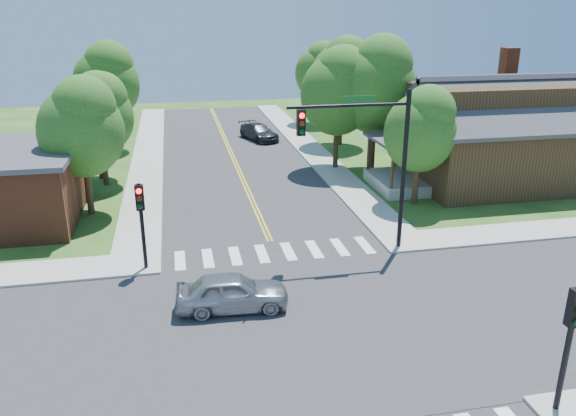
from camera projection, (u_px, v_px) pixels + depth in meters
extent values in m
plane|color=#274A17|center=(307.00, 326.00, 19.39)|extent=(100.00, 100.00, 0.00)
cube|color=#2D2D30|center=(307.00, 326.00, 19.38)|extent=(10.00, 90.00, 0.04)
cube|color=#2D2D30|center=(307.00, 325.00, 19.38)|extent=(90.00, 10.00, 0.04)
cube|color=#2D2D30|center=(307.00, 326.00, 19.39)|extent=(10.20, 10.20, 0.06)
cube|color=#9E9B93|center=(309.00, 148.00, 43.57)|extent=(2.20, 40.00, 0.14)
cube|color=#9E9B93|center=(148.00, 156.00, 41.26)|extent=(2.20, 40.00, 0.14)
cube|color=white|center=(180.00, 260.00, 24.30)|extent=(0.45, 2.00, 0.01)
cube|color=white|center=(208.00, 258.00, 24.53)|extent=(0.45, 2.00, 0.01)
cube|color=white|center=(235.00, 256.00, 24.75)|extent=(0.45, 2.00, 0.01)
cube|color=white|center=(262.00, 253.00, 24.98)|extent=(0.45, 2.00, 0.01)
cube|color=white|center=(288.00, 251.00, 25.21)|extent=(0.45, 2.00, 0.01)
cube|color=white|center=(314.00, 249.00, 25.43)|extent=(0.45, 2.00, 0.01)
cube|color=white|center=(340.00, 247.00, 25.66)|extent=(0.45, 2.00, 0.01)
cube|color=white|center=(365.00, 245.00, 25.88)|extent=(0.45, 2.00, 0.01)
cube|color=yellow|center=(228.00, 148.00, 43.56)|extent=(0.10, 37.50, 0.01)
cube|color=yellow|center=(230.00, 148.00, 43.60)|extent=(0.10, 37.50, 0.01)
cylinder|color=black|center=(404.00, 173.00, 24.39)|extent=(0.20, 0.20, 7.20)
cylinder|color=black|center=(349.00, 106.00, 22.89)|extent=(5.20, 0.14, 0.14)
cube|color=#19591E|center=(359.00, 99.00, 22.83)|extent=(1.40, 0.04, 0.30)
cube|color=black|center=(301.00, 123.00, 22.72)|extent=(0.34, 0.28, 1.05)
sphere|color=#FF0C0C|center=(302.00, 116.00, 22.46)|extent=(0.22, 0.22, 0.22)
sphere|color=#3F2605|center=(302.00, 124.00, 22.57)|extent=(0.22, 0.22, 0.22)
sphere|color=#05330F|center=(302.00, 131.00, 22.68)|extent=(0.22, 0.22, 0.22)
cylinder|color=black|center=(566.00, 352.00, 14.64)|extent=(0.16, 0.16, 3.80)
cube|color=black|center=(575.00, 308.00, 14.20)|extent=(0.34, 0.28, 1.05)
cylinder|color=black|center=(143.00, 228.00, 22.85)|extent=(0.16, 0.16, 3.80)
cube|color=black|center=(140.00, 197.00, 22.41)|extent=(0.34, 0.28, 1.05)
sphere|color=#FF0C0C|center=(139.00, 191.00, 22.14)|extent=(0.22, 0.22, 0.22)
sphere|color=#3F2605|center=(139.00, 199.00, 22.25)|extent=(0.22, 0.22, 0.22)
sphere|color=#05330F|center=(140.00, 206.00, 22.36)|extent=(0.22, 0.22, 0.22)
cube|color=#352312|center=(493.00, 151.00, 34.68)|extent=(10.00, 8.00, 4.00)
cube|color=#9E9B93|center=(396.00, 182.00, 34.04)|extent=(2.60, 4.50, 0.70)
cylinder|color=#352312|center=(392.00, 173.00, 31.57)|extent=(0.18, 0.18, 2.50)
cylinder|color=#352312|center=(368.00, 155.00, 35.26)|extent=(0.18, 0.18, 2.50)
cube|color=#38383D|center=(398.00, 140.00, 33.16)|extent=(2.80, 4.80, 0.18)
cube|color=brown|center=(502.00, 114.00, 37.85)|extent=(0.90, 0.90, 7.11)
cylinder|color=#382314|center=(416.00, 183.00, 31.02)|extent=(0.34, 0.34, 2.47)
ellipsoid|color=#2A5218|center=(420.00, 133.00, 30.08)|extent=(3.90, 3.70, 4.29)
sphere|color=#2A5218|center=(428.00, 112.00, 29.55)|extent=(2.86, 2.86, 2.86)
cylinder|color=#382314|center=(373.00, 146.00, 37.46)|extent=(0.34, 0.34, 3.31)
ellipsoid|color=#2A5218|center=(376.00, 89.00, 36.19)|extent=(5.23, 4.97, 5.75)
sphere|color=#2A5218|center=(383.00, 64.00, 35.53)|extent=(3.83, 3.83, 3.83)
cylinder|color=#382314|center=(340.00, 125.00, 44.39)|extent=(0.34, 0.34, 3.14)
ellipsoid|color=#2A5218|center=(342.00, 79.00, 43.19)|extent=(4.96, 4.72, 5.46)
sphere|color=#2A5218|center=(347.00, 60.00, 42.55)|extent=(3.64, 3.64, 3.64)
cylinder|color=#382314|center=(318.00, 108.00, 52.67)|extent=(0.34, 0.34, 2.81)
ellipsoid|color=#2A5218|center=(319.00, 74.00, 51.59)|extent=(4.44, 4.22, 4.89)
sphere|color=#2A5218|center=(323.00, 59.00, 51.01)|extent=(3.26, 3.26, 3.26)
cylinder|color=#382314|center=(89.00, 189.00, 29.47)|extent=(0.34, 0.34, 2.72)
ellipsoid|color=#2A5218|center=(81.00, 132.00, 28.43)|extent=(4.30, 4.08, 4.73)
sphere|color=#2A5218|center=(84.00, 107.00, 27.87)|extent=(3.15, 3.15, 3.15)
cylinder|color=#382314|center=(100.00, 159.00, 35.63)|extent=(0.34, 0.34, 2.54)
ellipsoid|color=#2A5218|center=(95.00, 114.00, 34.65)|extent=(4.01, 3.81, 4.41)
sphere|color=#2A5218|center=(97.00, 95.00, 34.12)|extent=(2.94, 2.94, 2.94)
cylinder|color=#382314|center=(111.00, 130.00, 42.84)|extent=(0.34, 0.34, 3.05)
ellipsoid|color=#2A5218|center=(107.00, 84.00, 41.67)|extent=(4.81, 4.57, 5.29)
sphere|color=#2A5218|center=(108.00, 64.00, 41.06)|extent=(3.53, 3.53, 3.53)
cylinder|color=#382314|center=(118.00, 111.00, 51.61)|extent=(0.34, 0.34, 2.63)
ellipsoid|color=#2A5218|center=(115.00, 79.00, 50.60)|extent=(4.16, 3.95, 4.57)
sphere|color=#2A5218|center=(116.00, 64.00, 50.05)|extent=(3.05, 3.05, 3.05)
cylinder|color=#382314|center=(336.00, 147.00, 37.68)|extent=(0.34, 0.34, 3.06)
ellipsoid|color=#2A5218|center=(337.00, 95.00, 36.51)|extent=(4.83, 4.59, 5.31)
sphere|color=#2A5218|center=(343.00, 72.00, 35.89)|extent=(3.54, 3.54, 3.54)
cylinder|color=#382314|center=(104.00, 164.00, 34.41)|extent=(0.34, 0.34, 2.58)
ellipsoid|color=#2A5218|center=(99.00, 117.00, 33.42)|extent=(4.07, 3.86, 4.47)
sphere|color=#2A5218|center=(102.00, 97.00, 32.88)|extent=(2.98, 2.98, 2.98)
imported|color=#A4A5AA|center=(232.00, 293.00, 20.21)|extent=(2.11, 4.24, 1.38)
imported|color=#272A2C|center=(259.00, 132.00, 46.20)|extent=(4.66, 5.60, 1.29)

